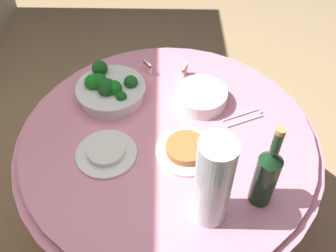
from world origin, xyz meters
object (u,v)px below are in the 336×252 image
at_px(serving_tongs, 245,117).
at_px(broccoli_bowl, 109,89).
at_px(wine_bottle, 266,175).
at_px(food_plate_peanuts, 186,150).
at_px(plate_stack, 201,97).
at_px(food_plate_rice, 106,152).
at_px(label_placard_mid, 185,71).
at_px(decorative_fruit_vase, 213,185).
at_px(label_placard_front, 148,67).

bearing_deg(serving_tongs, broccoli_bowl, 77.13).
relative_size(wine_bottle, food_plate_peanuts, 1.53).
bearing_deg(wine_bottle, plate_stack, 19.63).
xyz_separation_m(wine_bottle, food_plate_peanuts, (0.19, 0.23, -0.11)).
xyz_separation_m(broccoli_bowl, serving_tongs, (-0.12, -0.54, -0.04)).
height_order(plate_stack, serving_tongs, plate_stack).
bearing_deg(plate_stack, broccoli_bowl, 85.13).
height_order(plate_stack, food_plate_rice, plate_stack).
bearing_deg(label_placard_mid, food_plate_rice, 145.50).
distance_m(decorative_fruit_vase, label_placard_mid, 0.68).
bearing_deg(food_plate_rice, wine_bottle, -109.56).
bearing_deg(label_placard_front, serving_tongs, -126.17).
bearing_deg(food_plate_rice, plate_stack, -53.02).
xyz_separation_m(plate_stack, label_placard_front, (0.19, 0.22, 0.00)).
bearing_deg(plate_stack, label_placard_front, 48.90).
distance_m(plate_stack, serving_tongs, 0.19).
height_order(serving_tongs, food_plate_peanuts, food_plate_peanuts).
distance_m(wine_bottle, food_plate_rice, 0.56).
distance_m(plate_stack, decorative_fruit_vase, 0.52).
xyz_separation_m(wine_bottle, food_plate_rice, (0.18, 0.52, -0.12)).
xyz_separation_m(plate_stack, decorative_fruit_vase, (-0.51, 0.01, 0.13)).
xyz_separation_m(food_plate_peanuts, label_placard_mid, (0.43, -0.01, 0.01)).
bearing_deg(label_placard_mid, food_plate_peanuts, 178.47).
bearing_deg(wine_bottle, decorative_fruit_vase, 107.67).
bearing_deg(decorative_fruit_vase, label_placard_front, 16.88).
bearing_deg(label_placard_front, plate_stack, -131.10).
bearing_deg(food_plate_peanuts, label_placard_front, 18.34).
relative_size(decorative_fruit_vase, food_plate_peanuts, 1.55).
relative_size(plate_stack, wine_bottle, 0.62).
height_order(food_plate_rice, label_placard_front, label_placard_front).
bearing_deg(label_placard_front, food_plate_rice, 163.52).
height_order(broccoli_bowl, wine_bottle, wine_bottle).
relative_size(broccoli_bowl, food_plate_rice, 1.27).
bearing_deg(serving_tongs, food_plate_peanuts, 125.70).
relative_size(plate_stack, serving_tongs, 1.27).
distance_m(serving_tongs, label_placard_front, 0.48).
bearing_deg(broccoli_bowl, label_placard_front, -42.94).
bearing_deg(decorative_fruit_vase, label_placard_mid, 4.29).
distance_m(broccoli_bowl, decorative_fruit_vase, 0.66).
bearing_deg(label_placard_front, label_placard_mid, -99.46).
distance_m(food_plate_peanuts, label_placard_front, 0.48).
xyz_separation_m(wine_bottle, label_placard_mid, (0.62, 0.22, -0.10)).
bearing_deg(label_placard_mid, broccoli_bowl, 113.25).
xyz_separation_m(decorative_fruit_vase, label_placard_mid, (0.67, 0.05, -0.13)).
bearing_deg(label_placard_mid, label_placard_front, 80.54).
height_order(wine_bottle, food_plate_rice, wine_bottle).
bearing_deg(label_placard_front, food_plate_peanuts, -161.66).
bearing_deg(food_plate_rice, broccoli_bowl, 2.51).
distance_m(decorative_fruit_vase, label_placard_front, 0.74).
height_order(broccoli_bowl, serving_tongs, broccoli_bowl).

